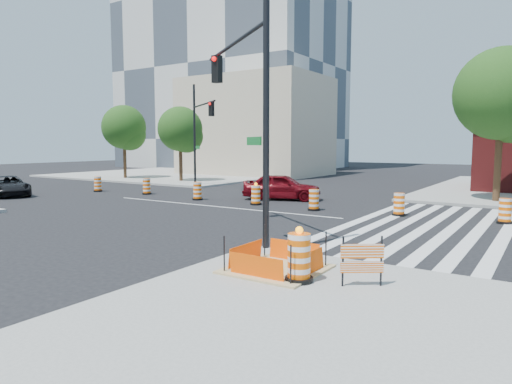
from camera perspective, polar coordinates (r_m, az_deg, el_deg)
ground at (r=23.63m, az=-5.07°, el=-1.82°), size 120.00×120.00×0.00m
sidewalk_nw at (r=48.88m, az=-8.53°, el=2.26°), size 22.00×22.00×0.15m
crosswalk_east at (r=18.96m, az=21.94°, el=-4.15°), size 6.75×13.50×0.01m
lane_centerline at (r=23.62m, az=-5.07°, el=-1.80°), size 14.00×0.12×0.01m
excavation_pit at (r=11.26m, az=2.54°, el=-9.35°), size 2.20×2.20×0.90m
tower_nw at (r=67.80m, az=-3.18°, el=22.53°), size 28.00×18.00×45.00m
beige_midrise at (r=48.32m, az=-0.04°, el=8.13°), size 14.00×10.00×10.00m
red_coupe at (r=26.38m, az=3.25°, el=0.67°), size 4.79×3.17×1.52m
dark_suv at (r=32.22m, az=-28.56°, el=0.67°), size 4.90×3.45×1.24m
signal_pole_se at (r=15.05m, az=-1.21°, el=13.41°), size 5.18×3.91×8.40m
signal_pole_nw at (r=33.59m, az=-7.08°, el=8.36°), size 4.70×3.40×7.51m
pit_drum at (r=10.27m, az=5.40°, el=-8.32°), size 0.64×0.64×1.25m
barricade at (r=10.16m, az=13.13°, el=-8.12°), size 0.79×0.57×1.10m
tree_north_a at (r=43.20m, az=-16.12°, el=7.49°), size 3.94×3.94×6.71m
tree_north_b at (r=38.74m, az=-9.37°, el=7.46°), size 3.72×3.72×6.32m
tree_north_c at (r=27.85m, az=28.45°, el=10.16°), size 4.88×4.88×8.29m
median_drum_0 at (r=32.68m, az=-19.16°, el=0.89°), size 0.60×0.60×1.02m
median_drum_1 at (r=29.99m, az=-13.50°, el=0.62°), size 0.60×0.60×1.02m
median_drum_2 at (r=26.45m, az=-7.33°, el=0.04°), size 0.60×0.60×1.02m
median_drum_3 at (r=24.12m, az=-0.02°, el=-0.46°), size 0.60×0.60×1.18m
median_drum_4 at (r=22.26m, az=7.25°, el=-1.08°), size 0.60×0.60×1.02m
median_drum_5 at (r=21.42m, az=17.45°, el=-1.58°), size 0.60×0.60×1.02m
median_drum_6 at (r=21.01m, az=28.69°, el=-2.19°), size 0.60×0.60×1.02m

